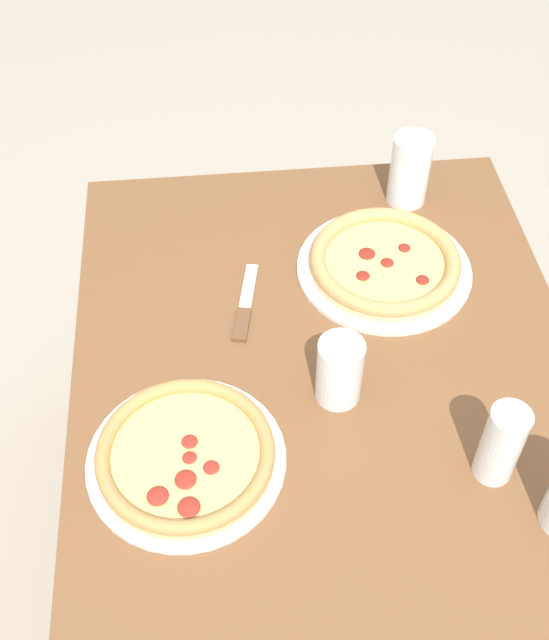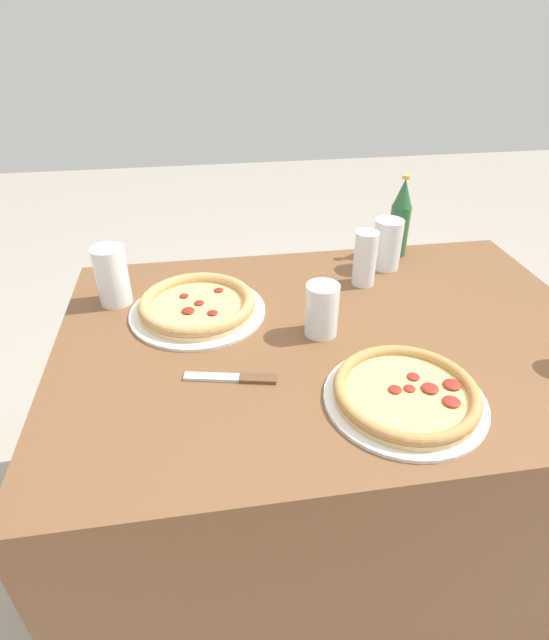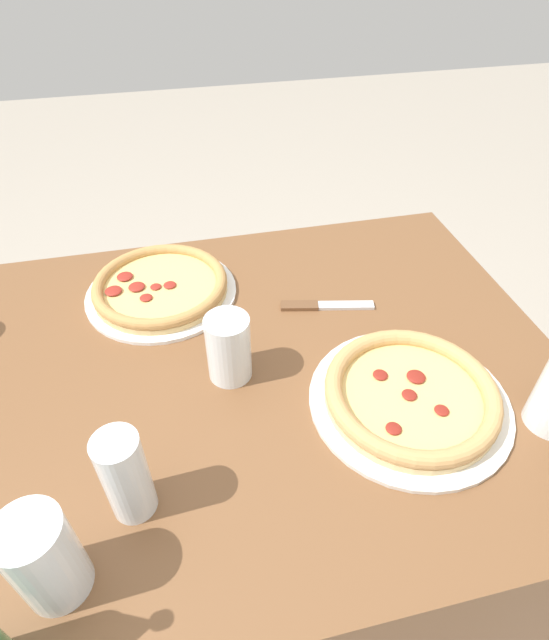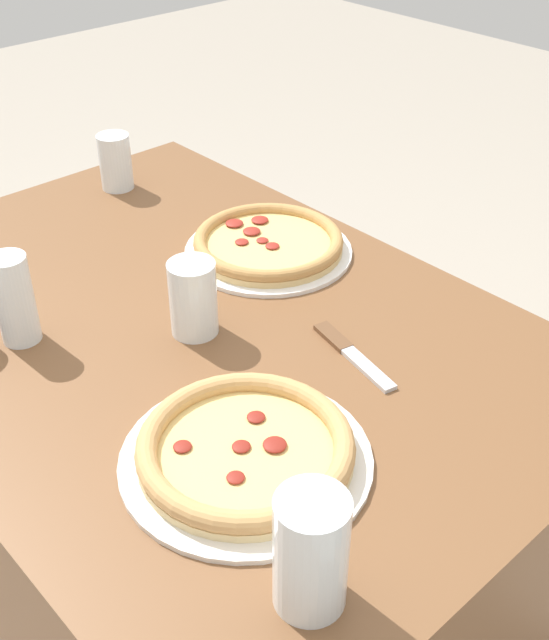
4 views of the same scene
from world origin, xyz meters
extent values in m
plane|color=#A89E8E|center=(0.00, 0.00, 0.00)|extent=(8.00, 8.00, 0.00)
cube|color=brown|center=(0.00, 0.00, 0.36)|extent=(1.25, 0.86, 0.71)
cylinder|color=white|center=(-0.08, 0.24, 0.72)|extent=(0.31, 0.31, 0.01)
cylinder|color=#DBB775|center=(-0.08, 0.24, 0.73)|extent=(0.27, 0.27, 0.01)
cylinder|color=#E5C170|center=(-0.08, 0.24, 0.73)|extent=(0.24, 0.24, 0.00)
torus|color=tan|center=(-0.08, 0.24, 0.74)|extent=(0.27, 0.27, 0.02)
ellipsoid|color=maroon|center=(-0.09, 0.24, 0.74)|extent=(0.02, 0.02, 0.00)
ellipsoid|color=maroon|center=(-0.06, 0.24, 0.74)|extent=(0.03, 0.03, 0.01)
ellipsoid|color=maroon|center=(-0.15, 0.29, 0.74)|extent=(0.03, 0.03, 0.01)
ellipsoid|color=maroon|center=(-0.17, 0.24, 0.74)|extent=(0.03, 0.03, 0.01)
ellipsoid|color=maroon|center=(-0.11, 0.21, 0.74)|extent=(0.02, 0.02, 0.01)
ellipsoid|color=maroon|center=(-0.12, 0.24, 0.74)|extent=(0.03, 0.03, 0.01)
cylinder|color=silver|center=(0.30, -0.14, 0.72)|extent=(0.33, 0.33, 0.01)
cylinder|color=#E5C689|center=(0.30, -0.14, 0.73)|extent=(0.28, 0.28, 0.01)
cylinder|color=#E5C170|center=(0.30, -0.14, 0.73)|extent=(0.24, 0.24, 0.00)
torus|color=tan|center=(0.30, -0.14, 0.74)|extent=(0.28, 0.28, 0.03)
ellipsoid|color=maroon|center=(0.33, -0.11, 0.74)|extent=(0.03, 0.03, 0.01)
ellipsoid|color=maroon|center=(0.33, -0.18, 0.74)|extent=(0.02, 0.02, 0.01)
ellipsoid|color=maroon|center=(0.27, -0.09, 0.74)|extent=(0.03, 0.03, 0.01)
ellipsoid|color=maroon|center=(0.30, -0.14, 0.74)|extent=(0.02, 0.02, 0.01)
ellipsoid|color=maroon|center=(0.25, -0.20, 0.74)|extent=(0.02, 0.02, 0.01)
cylinder|color=white|center=(-0.14, -0.22, 0.79)|extent=(0.06, 0.06, 0.15)
cylinder|color=maroon|center=(-0.14, -0.22, 0.75)|extent=(0.05, 0.05, 0.07)
cylinder|color=white|center=(0.50, -0.22, 0.79)|extent=(0.08, 0.08, 0.15)
cylinder|color=#935123|center=(0.50, -0.22, 0.77)|extent=(0.07, 0.07, 0.12)
cylinder|color=white|center=(0.03, -0.01, 0.77)|extent=(0.07, 0.07, 0.12)
cylinder|color=#F4A323|center=(0.03, -0.01, 0.75)|extent=(0.06, 0.06, 0.07)
cylinder|color=white|center=(-0.23, -0.30, 0.78)|extent=(0.08, 0.08, 0.14)
cylinder|color=silver|center=(-0.23, -0.30, 0.76)|extent=(0.06, 0.06, 0.10)
cylinder|color=#286033|center=(-0.29, -0.38, 0.79)|extent=(0.06, 0.06, 0.15)
cone|color=#286033|center=(-0.29, -0.38, 0.90)|extent=(0.05, 0.05, 0.08)
cylinder|color=gold|center=(-0.29, -0.38, 0.94)|extent=(0.02, 0.02, 0.01)
cube|color=brown|center=(0.19, 0.14, 0.72)|extent=(0.08, 0.04, 0.01)
cube|color=silver|center=(0.28, 0.12, 0.72)|extent=(0.11, 0.04, 0.01)
camera|label=1|loc=(-0.74, 0.17, 1.78)|focal=45.00mm
camera|label=2|loc=(0.28, 0.91, 1.36)|focal=28.00mm
camera|label=3|loc=(-0.03, -0.60, 1.36)|focal=28.00mm
camera|label=4|loc=(0.88, -0.61, 1.45)|focal=45.00mm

